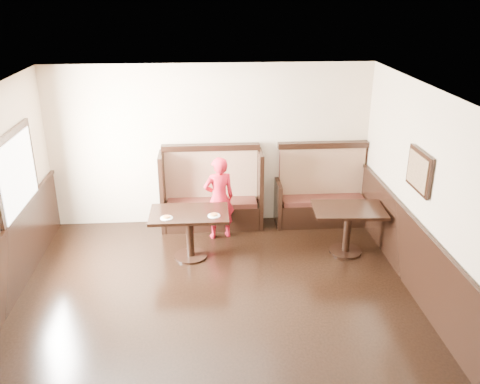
{
  "coord_description": "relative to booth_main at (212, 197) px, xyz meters",
  "views": [
    {
      "loc": [
        -0.09,
        -4.89,
        3.97
      ],
      "look_at": [
        0.43,
        2.35,
        1.0
      ],
      "focal_mm": 38.0,
      "sensor_mm": 36.0,
      "label": 1
    }
  ],
  "objects": [
    {
      "name": "pizza_plate_left",
      "position": [
        -0.69,
        -1.31,
        0.25
      ],
      "size": [
        0.19,
        0.19,
        0.03
      ],
      "color": "white",
      "rests_on": "table_main"
    },
    {
      "name": "room_shell",
      "position": [
        -0.3,
        -3.01,
        0.14
      ],
      "size": [
        7.0,
        7.0,
        7.0
      ],
      "color": "#C6B28F",
      "rests_on": "ground"
    },
    {
      "name": "child",
      "position": [
        0.11,
        -0.48,
        0.18
      ],
      "size": [
        0.59,
        0.46,
        1.42
      ],
      "primitive_type": "imported",
      "rotation": [
        0.0,
        0.0,
        3.39
      ],
      "color": "red",
      "rests_on": "ground"
    },
    {
      "name": "pizza_plate_right",
      "position": [
        0.01,
        -1.28,
        0.25
      ],
      "size": [
        0.19,
        0.19,
        0.03
      ],
      "color": "white",
      "rests_on": "table_main"
    },
    {
      "name": "table_main",
      "position": [
        -0.36,
        -1.13,
        0.06
      ],
      "size": [
        1.2,
        0.76,
        0.76
      ],
      "rotation": [
        0.0,
        0.0,
        -0.01
      ],
      "color": "black",
      "rests_on": "ground"
    },
    {
      "name": "booth_main",
      "position": [
        0.0,
        0.0,
        0.0
      ],
      "size": [
        1.75,
        0.72,
        1.45
      ],
      "color": "black",
      "rests_on": "ground"
    },
    {
      "name": "ground",
      "position": [
        0.0,
        -3.3,
        -0.53
      ],
      "size": [
        7.0,
        7.0,
        0.0
      ],
      "primitive_type": "plane",
      "color": "black",
      "rests_on": "ground"
    },
    {
      "name": "booth_neighbor",
      "position": [
        1.95,
        -0.0,
        -0.05
      ],
      "size": [
        1.65,
        0.72,
        1.45
      ],
      "color": "black",
      "rests_on": "ground"
    },
    {
      "name": "table_neighbor",
      "position": [
        2.1,
        -1.16,
        0.04
      ],
      "size": [
        1.14,
        0.79,
        0.76
      ],
      "rotation": [
        0.0,
        0.0,
        -0.06
      ],
      "color": "black",
      "rests_on": "ground"
    }
  ]
}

